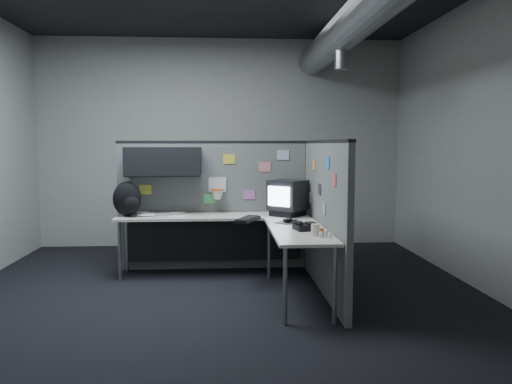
{
  "coord_description": "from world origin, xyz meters",
  "views": [
    {
      "loc": [
        0.03,
        -5.01,
        1.59
      ],
      "look_at": [
        0.38,
        0.35,
        1.07
      ],
      "focal_mm": 35.0,
      "sensor_mm": 36.0,
      "label": 1
    }
  ],
  "objects": [
    {
      "name": "backpack",
      "position": [
        -1.11,
        0.96,
        0.93
      ],
      "size": [
        0.39,
        0.35,
        0.41
      ],
      "rotation": [
        0.0,
        0.0,
        0.23
      ],
      "color": "black",
      "rests_on": "desk"
    },
    {
      "name": "bottles",
      "position": [
        0.96,
        -0.51,
        0.76
      ],
      "size": [
        0.12,
        0.14,
        0.07
      ],
      "rotation": [
        0.0,
        0.0,
        -0.02
      ],
      "color": "silver",
      "rests_on": "desk"
    },
    {
      "name": "cup",
      "position": [
        0.88,
        -0.45,
        0.79
      ],
      "size": [
        0.08,
        0.08,
        0.11
      ],
      "primitive_type": "cylinder",
      "rotation": [
        0.0,
        0.0,
        0.05
      ],
      "color": "beige",
      "rests_on": "desk"
    },
    {
      "name": "partition_back",
      "position": [
        -0.25,
        1.23,
        1.0
      ],
      "size": [
        2.44,
        0.42,
        1.63
      ],
      "color": "#5C5E5C",
      "rests_on": "ground"
    },
    {
      "name": "desk",
      "position": [
        0.15,
        0.7,
        0.61
      ],
      "size": [
        2.31,
        2.11,
        0.73
      ],
      "color": "beige",
      "rests_on": "ground"
    },
    {
      "name": "mouse",
      "position": [
        0.73,
        0.35,
        0.75
      ],
      "size": [
        0.31,
        0.31,
        0.05
      ],
      "rotation": [
        0.0,
        0.0,
        -0.01
      ],
      "color": "black",
      "rests_on": "desk"
    },
    {
      "name": "room",
      "position": [
        0.56,
        0.0,
        2.1
      ],
      "size": [
        5.62,
        5.62,
        3.22
      ],
      "color": "black",
      "rests_on": "ground"
    },
    {
      "name": "partition_right",
      "position": [
        1.1,
        0.22,
        0.82
      ],
      "size": [
        0.07,
        2.23,
        1.63
      ],
      "color": "#5C5E5C",
      "rests_on": "ground"
    },
    {
      "name": "monitor",
      "position": [
        0.8,
        0.89,
        0.95
      ],
      "size": [
        0.53,
        0.53,
        0.43
      ],
      "rotation": [
        0.0,
        0.0,
        0.09
      ],
      "color": "black",
      "rests_on": "desk"
    },
    {
      "name": "papers",
      "position": [
        -0.77,
        1.11,
        0.74
      ],
      "size": [
        0.73,
        0.56,
        0.02
      ],
      "rotation": [
        0.0,
        0.0,
        -0.21
      ],
      "color": "white",
      "rests_on": "desk"
    },
    {
      "name": "keyboard",
      "position": [
        0.29,
        0.51,
        0.75
      ],
      "size": [
        0.33,
        0.48,
        0.04
      ],
      "rotation": [
        0.0,
        0.0,
        0.37
      ],
      "color": "black",
      "rests_on": "desk"
    },
    {
      "name": "phone",
      "position": [
        0.83,
        -0.12,
        0.77
      ],
      "size": [
        0.23,
        0.25,
        0.1
      ],
      "rotation": [
        0.0,
        0.0,
        0.02
      ],
      "color": "black",
      "rests_on": "desk"
    }
  ]
}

